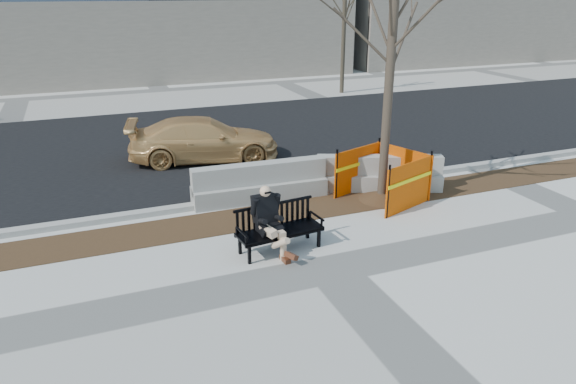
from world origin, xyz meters
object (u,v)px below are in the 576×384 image
at_px(tree_fence, 381,200).
at_px(jersey_barrier_right, 378,189).
at_px(bench, 280,250).
at_px(sedan, 205,160).
at_px(jersey_barrier_left, 260,199).
at_px(seated_man, 268,252).

height_order(tree_fence, jersey_barrier_right, tree_fence).
relative_size(tree_fence, jersey_barrier_right, 1.99).
relative_size(bench, tree_fence, 0.28).
relative_size(sedan, jersey_barrier_right, 1.39).
bearing_deg(tree_fence, jersey_barrier_left, 158.18).
bearing_deg(jersey_barrier_right, bench, -125.98).
bearing_deg(seated_man, sedan, 81.71).
xyz_separation_m(tree_fence, sedan, (-3.09, 4.50, 0.00)).
bearing_deg(sedan, bench, -169.19).
bearing_deg(sedan, jersey_barrier_right, -128.14).
distance_m(seated_man, tree_fence, 3.62).
bearing_deg(jersey_barrier_left, jersey_barrier_right, -5.77).
bearing_deg(sedan, seated_man, -171.32).
bearing_deg(bench, jersey_barrier_right, 26.09).
relative_size(bench, seated_man, 1.28).
distance_m(bench, seated_man, 0.22).
distance_m(bench, tree_fence, 3.43).
height_order(bench, seated_man, seated_man).
bearing_deg(bench, tree_fence, 19.76).
relative_size(bench, jersey_barrier_left, 0.53).
relative_size(seated_man, jersey_barrier_right, 0.43).
bearing_deg(sedan, tree_fence, -134.81).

